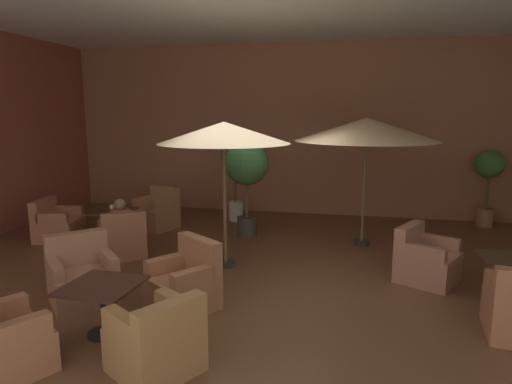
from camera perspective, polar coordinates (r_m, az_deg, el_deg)
The scene contains 19 objects.
ground_plane at distance 7.09m, azimuth -0.78°, elevation -10.56°, with size 11.33×8.96×0.02m, color brown.
wall_back_brick at distance 11.01m, azimuth 4.46°, elevation 7.96°, with size 11.33×0.08×4.14m, color #9D5F43.
cafe_table_front_left at distance 9.18m, azimuth -17.94°, elevation -2.97°, with size 0.80×0.80×0.60m.
armchair_front_left_north at distance 9.67m, azimuth -24.24°, elevation -3.86°, with size 0.90×0.92×0.82m.
armchair_front_left_east at distance 8.13m, azimuth -16.83°, elevation -5.87°, with size 1.01×1.01×0.85m.
armchair_front_left_south at distance 9.90m, azimuth -12.59°, elevation -2.71°, with size 1.01×0.97×0.89m.
cafe_table_front_right at distance 5.42m, azimuth -19.17°, elevation -12.36°, with size 0.82×0.82×0.60m.
armchair_front_right_north at distance 4.63m, azimuth -12.71°, elevation -18.34°, with size 1.02×1.02×0.81m.
armchair_front_right_east at distance 5.94m, azimuth -9.16°, elevation -11.56°, with size 1.07×1.06×0.89m.
armchair_front_right_south at distance 6.47m, azimuth -21.47°, elevation -10.26°, with size 1.13×1.13×0.90m.
cafe_table_mid_center at distance 6.88m, azimuth 29.63°, elevation -8.43°, with size 0.65×0.65×0.60m.
armchair_mid_center_east at distance 7.18m, azimuth 20.99°, elevation -8.30°, with size 1.05×1.05×0.83m.
patio_umbrella_tall_red at distance 7.03m, azimuth -4.15°, elevation 7.51°, with size 2.10×2.10×2.36m.
patio_umbrella_center_beige at distance 8.44m, azimuth 14.06°, elevation 7.78°, with size 2.64×2.64×2.41m.
potted_tree_left_corner at distance 10.92m, azimuth 27.83°, elevation 2.10°, with size 0.61×0.61×1.70m.
potted_tree_mid_left at distance 8.86m, azimuth -1.20°, elevation 3.02°, with size 0.89×0.89×1.95m.
potted_tree_mid_right at distance 10.20m, azimuth -2.66°, elevation 3.71°, with size 0.67×0.67×1.88m.
patron_blue_shirt at distance 8.07m, azimuth -17.01°, elevation -3.25°, with size 0.41×0.40×0.61m.
iced_drink_cup at distance 9.16m, azimuth -18.09°, elevation -1.91°, with size 0.08×0.08×0.11m, color white.
Camera 1 is at (1.50, -6.45, 2.52)m, focal length 31.04 mm.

